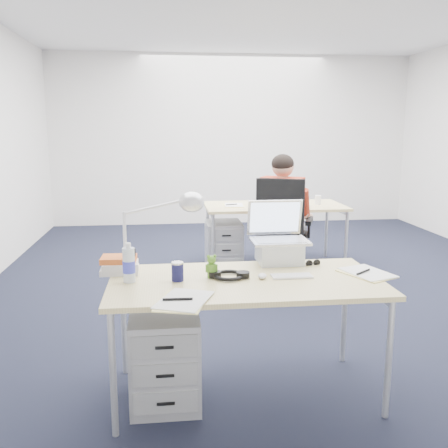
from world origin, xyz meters
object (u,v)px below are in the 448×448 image
Objects in this scene: water_bottle at (129,262)px; silver_laptop at (280,233)px; drawer_pedestal_far at (224,246)px; drawer_pedestal_near at (165,356)px; sunglasses at (313,263)px; headphones at (229,274)px; computer_mouse at (262,276)px; bear_figurine at (212,266)px; seated_person at (285,219)px; dark_laptop at (291,197)px; desk_near at (246,287)px; desk_lamp at (151,231)px; cordless_phone at (132,260)px; office_chair at (282,256)px; book_stack at (120,265)px; wireless_keyboard at (292,276)px; desk_far at (274,209)px; can_koozie at (178,271)px; far_cup at (318,200)px.

silver_laptop is at bearing 18.39° from water_bottle.
drawer_pedestal_far is 1.39× the size of silver_laptop.
sunglasses is (0.97, 0.27, 0.47)m from drawer_pedestal_near.
drawer_pedestal_near is 2.21× the size of headphones.
computer_mouse is 0.58× the size of bear_figurine.
dark_laptop is (0.15, 0.36, 0.18)m from seated_person.
silver_laptop is at bearing 51.29° from desk_near.
headphones is at bearing -177.07° from computer_mouse.
drawer_pedestal_far is 1.06× the size of desk_lamp.
cordless_phone reaches higher than sunglasses.
office_chair reaches higher than computer_mouse.
computer_mouse is 0.36× the size of book_stack.
office_chair is 2.10m from wireless_keyboard.
office_chair is 2.18× the size of desk_lamp.
silver_laptop reaches higher than cordless_phone.
desk_near is 1.19× the size of seated_person.
dark_laptop reaches higher than headphones.
desk_near is 0.55m from sunglasses.
book_stack is 1.24m from sunglasses.
office_chair is at bearing 78.15° from wireless_keyboard.
desk_far is 1.41× the size of office_chair.
headphones reaches higher than desk_far.
can_koozie is 0.49× the size of water_bottle.
sunglasses is at bearing 1.41° from book_stack.
far_cup reaches higher than computer_mouse.
water_bottle is (-0.87, -2.73, 0.57)m from drawer_pedestal_far.
cordless_phone is (-0.95, 0.22, 0.07)m from wireless_keyboard.
computer_mouse is 0.16× the size of desk_lamp.
dark_laptop reaches higher than water_bottle.
water_bottle reaches higher than desk_near.
dark_laptop reaches higher than sunglasses.
far_cup is (1.39, 2.75, 0.03)m from headphones.
desk_far is 6.59× the size of wireless_keyboard.
desk_near is 1.00× the size of desk_far.
drawer_pedestal_near is 2.85m from drawer_pedestal_far.
drawer_pedestal_far is at bearing 91.89° from silver_laptop.
wireless_keyboard is (0.76, 0.03, 0.46)m from drawer_pedestal_near.
seated_person is 12.54× the size of sunglasses.
drawer_pedestal_near is at bearing -155.05° from silver_laptop.
desk_lamp is (-0.07, 0.21, 0.72)m from drawer_pedestal_near.
headphones reaches higher than desk_near.
cordless_phone reaches higher than drawer_pedestal_near.
dark_laptop is at bearing -62.25° from desk_far.
headphones is at bearing 175.23° from wireless_keyboard.
desk_near is 1.41× the size of office_chair.
silver_laptop is 2.65× the size of cordless_phone.
book_stack is at bearing 166.92° from sunglasses.
far_cup reaches higher than drawer_pedestal_far.
cordless_phone is 3.23m from far_cup.
dark_laptop is at bearing -148.72° from far_cup.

